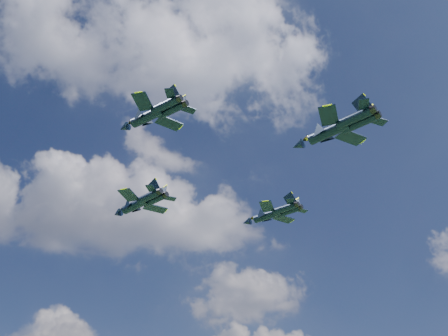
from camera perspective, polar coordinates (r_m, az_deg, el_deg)
jet_lead at (r=103.47m, az=-10.26°, el=-4.24°), size 13.83×13.88×3.77m
jet_left at (r=83.27m, az=-8.97°, el=5.73°), size 13.41×11.93×3.46m
jet_right at (r=108.64m, az=4.80°, el=-5.45°), size 13.82×12.87×3.64m
jet_slot at (r=83.81m, az=11.54°, el=3.96°), size 14.51×14.40×3.93m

